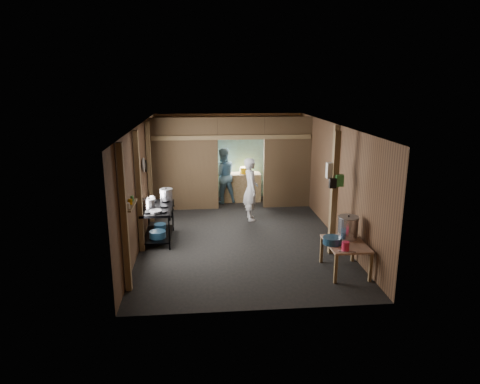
{
  "coord_description": "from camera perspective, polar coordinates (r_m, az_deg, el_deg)",
  "views": [
    {
      "loc": [
        -0.87,
        -9.58,
        3.56
      ],
      "look_at": [
        0.0,
        -0.2,
        1.1
      ],
      "focal_mm": 31.93,
      "sensor_mm": 36.0,
      "label": 1
    }
  ],
  "objects": [
    {
      "name": "jar_white",
      "position": [
        7.64,
        -14.75,
        -1.79
      ],
      "size": [
        0.07,
        0.07,
        0.1
      ],
      "primitive_type": "cylinder",
      "color": "beige",
      "rests_on": "wall_shelf"
    },
    {
      "name": "post_left_b",
      "position": [
        9.16,
        -13.35,
        -0.05
      ],
      "size": [
        0.1,
        0.12,
        2.6
      ],
      "primitive_type": "cube",
      "color": "olive",
      "rests_on": "floor"
    },
    {
      "name": "blue_tub_back",
      "position": [
        10.34,
        -10.65,
        -4.53
      ],
      "size": [
        0.28,
        0.28,
        0.11
      ],
      "primitive_type": "cylinder",
      "color": "navy",
      "rests_on": "gas_range"
    },
    {
      "name": "bag_black",
      "position": [
        8.85,
        12.28,
        1.16
      ],
      "size": [
        0.14,
        0.1,
        0.2
      ],
      "primitive_type": "cube",
      "color": "black",
      "rests_on": "post_free"
    },
    {
      "name": "yellow_tub",
      "position": [
        12.87,
        0.74,
        2.92
      ],
      "size": [
        0.34,
        0.34,
        0.19
      ],
      "primitive_type": "cylinder",
      "color": "#BB7D03",
      "rests_on": "back_counter"
    },
    {
      "name": "partition_left",
      "position": [
        12.0,
        -7.39,
        3.67
      ],
      "size": [
        1.85,
        0.1,
        2.6
      ],
      "primitive_type": "cube",
      "color": "brown",
      "rests_on": "floor"
    },
    {
      "name": "post_right",
      "position": [
        10.12,
        12.39,
        1.38
      ],
      "size": [
        0.1,
        0.12,
        2.6
      ],
      "primitive_type": "cube",
      "color": "olive",
      "rests_on": "floor"
    },
    {
      "name": "jar_green",
      "position": [
        8.08,
        -14.23,
        -0.85
      ],
      "size": [
        0.06,
        0.06,
        0.1
      ],
      "primitive_type": "cylinder",
      "color": "#378F3E",
      "rests_on": "wall_shelf"
    },
    {
      "name": "gas_range",
      "position": [
        9.94,
        -10.88,
        -4.18
      ],
      "size": [
        0.69,
        1.35,
        0.8
      ],
      "primitive_type": null,
      "color": "black",
      "rests_on": "floor"
    },
    {
      "name": "wall_clock",
      "position": [
        13.13,
        -0.36,
        7.38
      ],
      "size": [
        0.2,
        0.03,
        0.2
      ],
      "primitive_type": "cylinder",
      "rotation": [
        1.57,
        0.0,
        0.0
      ],
      "color": "beige",
      "rests_on": "wall_back"
    },
    {
      "name": "post_free",
      "position": [
        9.0,
        12.46,
        -0.26
      ],
      "size": [
        0.12,
        0.12,
        2.6
      ],
      "primitive_type": "cube",
      "color": "olive",
      "rests_on": "floor"
    },
    {
      "name": "cook",
      "position": [
        11.12,
        1.45,
        0.38
      ],
      "size": [
        0.43,
        0.62,
        1.64
      ],
      "primitive_type": "imported",
      "rotation": [
        0.0,
        0.0,
        1.64
      ],
      "color": "silver",
      "rests_on": "floor"
    },
    {
      "name": "prep_table",
      "position": [
        8.49,
        13.84,
        -8.46
      ],
      "size": [
        0.72,
        0.99,
        0.59
      ],
      "primitive_type": null,
      "color": "tan",
      "rests_on": "floor"
    },
    {
      "name": "pan_lid_small",
      "position": [
        10.66,
        -12.44,
        3.42
      ],
      "size": [
        0.03,
        0.3,
        0.3
      ],
      "primitive_type": "cylinder",
      "rotation": [
        0.0,
        1.57,
        0.0
      ],
      "color": "black",
      "rests_on": "wall_left"
    },
    {
      "name": "partition_right",
      "position": [
        12.24,
        6.34,
        3.91
      ],
      "size": [
        1.35,
        0.1,
        2.6
      ],
      "primitive_type": "cube",
      "color": "brown",
      "rests_on": "floor"
    },
    {
      "name": "wall_front",
      "position": [
        6.55,
        2.67,
        -5.6
      ],
      "size": [
        4.5,
        0.0,
        2.6
      ],
      "primitive_type": "cube",
      "color": "brown",
      "rests_on": "ground"
    },
    {
      "name": "post_left_c",
      "position": [
        11.09,
        -11.97,
        2.56
      ],
      "size": [
        0.1,
        0.12,
        2.6
      ],
      "primitive_type": "cube",
      "color": "olive",
      "rests_on": "floor"
    },
    {
      "name": "stove_pot_med",
      "position": [
        9.76,
        -12.04,
        -1.55
      ],
      "size": [
        0.32,
        0.32,
        0.23
      ],
      "primitive_type": null,
      "rotation": [
        0.0,
        0.0,
        0.21
      ],
      "color": "silver",
      "rests_on": "gas_range"
    },
    {
      "name": "back_counter",
      "position": [
        12.97,
        0.04,
        0.65
      ],
      "size": [
        1.2,
        0.5,
        0.85
      ],
      "primitive_type": "cube",
      "color": "olive",
      "rests_on": "floor"
    },
    {
      "name": "partition_header",
      "position": [
        11.9,
        0.14,
        8.56
      ],
      "size": [
        1.3,
        0.1,
        0.6
      ],
      "primitive_type": "cube",
      "color": "brown",
      "rests_on": "wall_back"
    },
    {
      "name": "worker_back",
      "position": [
        12.69,
        -2.31,
        2.2
      ],
      "size": [
        0.93,
        0.8,
        1.66
      ],
      "primitive_type": "imported",
      "rotation": [
        0.0,
        0.0,
        3.38
      ],
      "color": "slate",
      "rests_on": "floor"
    },
    {
      "name": "knife",
      "position": [
        7.95,
        14.13,
        -7.75
      ],
      "size": [
        0.3,
        0.11,
        0.01
      ],
      "primitive_type": "cube",
      "rotation": [
        0.0,
        0.0,
        -0.27
      ],
      "color": "silver",
      "rests_on": "prep_table"
    },
    {
      "name": "stove_pot_large",
      "position": [
        10.27,
        -9.81,
        -0.4
      ],
      "size": [
        0.38,
        0.38,
        0.31
      ],
      "primitive_type": null,
      "rotation": [
        0.0,
        0.0,
        0.33
      ],
      "color": "silver",
      "rests_on": "gas_range"
    },
    {
      "name": "turquoise_panel",
      "position": [
        13.25,
        -1.45,
        4.6
      ],
      "size": [
        4.4,
        0.06,
        2.5
      ],
      "primitive_type": "cube",
      "color": "#7CBDBB",
      "rests_on": "wall_back"
    },
    {
      "name": "post_left_a",
      "position": [
        7.45,
        -15.2,
        -3.55
      ],
      "size": [
        0.1,
        0.12,
        2.6
      ],
      "primitive_type": "cube",
      "color": "olive",
      "rests_on": "floor"
    },
    {
      "name": "stove_saucepan",
      "position": [
        10.32,
        -11.67,
        -0.89
      ],
      "size": [
        0.21,
        0.21,
        0.11
      ],
      "primitive_type": "cylinder",
      "rotation": [
        0.0,
        0.0,
        -0.24
      ],
      "color": "silver",
      "rests_on": "gas_range"
    },
    {
      "name": "bag_white",
      "position": [
        8.95,
        12.18,
        2.83
      ],
      "size": [
        0.22,
        0.15,
        0.32
      ],
      "primitive_type": "cube",
      "color": "beige",
      "rests_on": "post_free"
    },
    {
      "name": "wall_left",
      "position": [
        9.94,
        -13.14,
        1.1
      ],
      "size": [
        0.0,
        7.0,
        2.6
      ],
      "primitive_type": "cube",
      "color": "brown",
      "rests_on": "ground"
    },
    {
      "name": "pink_bucket",
      "position": [
        8.0,
        13.91,
        -7.03
      ],
      "size": [
        0.18,
        0.18,
        0.16
      ],
      "primitive_type": "cylinder",
      "rotation": [
        0.0,
        0.0,
        -0.43
      ],
      "color": "#E32349",
      "rests_on": "prep_table"
    },
    {
      "name": "frying_pan",
      "position": [
        9.43,
        -11.23,
        -2.55
      ],
      "size": [
        0.28,
        0.5,
        0.07
      ],
      "primitive_type": null,
      "rotation": [
        0.0,
        0.0,
        0.0
      ],
      "color": "gray",
      "rests_on": "gas_range"
    },
    {
      "name": "floor",
      "position": [
        10.26,
        -0.1,
        -5.67
      ],
      "size": [
        4.5,
        7.0,
        0.0
      ],
      "primitive_type": "cube",
      "color": "black",
      "rests_on": "ground"
    },
    {
      "name": "pan_lid_big",
      "position": [
        10.25,
        -12.74,
        3.53
      ],
      "size": [
        0.03,
        0.34,
        0.34
      ],
      "primitive_type": "cylinder",
      "rotation": [
        0.0,
        1.57,
        0.0
      ],
      "color": "gray",
      "rests_on": "wall_left"
    },
    {
      "name": "wall_shelf",
      "position": [
        7.89,
        -14.43,
        -1.73
      ],
      "size": [
        0.14,
        0.8,
        0.03
      ],
      "primitive_type": "cube",
      "color": "olive",
      "rests_on": "wall_left"
    },
    {
      "name": "wall_right",
      "position": [
        10.32,
        12.43,
        1.64
      ],
      "size": [
        0.0,
        7.0,
        2.6
      ],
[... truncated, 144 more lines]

